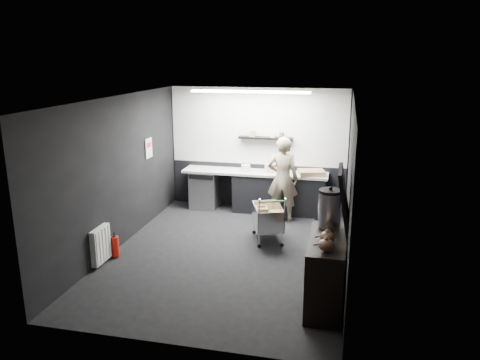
# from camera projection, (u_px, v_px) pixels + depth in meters

# --- Properties ---
(floor) EXTENTS (5.50, 5.50, 0.00)m
(floor) POSITION_uv_depth(u_px,v_px,m) (228.00, 253.00, 8.23)
(floor) COLOR black
(floor) RESTS_ON ground
(ceiling) EXTENTS (5.50, 5.50, 0.00)m
(ceiling) POSITION_uv_depth(u_px,v_px,m) (227.00, 98.00, 7.53)
(ceiling) COLOR silver
(ceiling) RESTS_ON wall_back
(wall_back) EXTENTS (5.50, 0.00, 5.50)m
(wall_back) POSITION_uv_depth(u_px,v_px,m) (258.00, 149.00, 10.47)
(wall_back) COLOR black
(wall_back) RESTS_ON floor
(wall_front) EXTENTS (5.50, 0.00, 5.50)m
(wall_front) POSITION_uv_depth(u_px,v_px,m) (168.00, 240.00, 5.29)
(wall_front) COLOR black
(wall_front) RESTS_ON floor
(wall_left) EXTENTS (0.00, 5.50, 5.50)m
(wall_left) POSITION_uv_depth(u_px,v_px,m) (119.00, 173.00, 8.30)
(wall_left) COLOR black
(wall_left) RESTS_ON floor
(wall_right) EXTENTS (0.00, 5.50, 5.50)m
(wall_right) POSITION_uv_depth(u_px,v_px,m) (349.00, 186.00, 7.45)
(wall_right) COLOR black
(wall_right) RESTS_ON floor
(kitchen_wall_panel) EXTENTS (3.95, 0.02, 1.70)m
(kitchen_wall_panel) POSITION_uv_depth(u_px,v_px,m) (258.00, 126.00, 10.32)
(kitchen_wall_panel) COLOR silver
(kitchen_wall_panel) RESTS_ON wall_back
(dado_panel) EXTENTS (3.95, 0.02, 1.00)m
(dado_panel) POSITION_uv_depth(u_px,v_px,m) (257.00, 185.00, 10.67)
(dado_panel) COLOR black
(dado_panel) RESTS_ON wall_back
(floating_shelf) EXTENTS (1.20, 0.22, 0.04)m
(floating_shelf) POSITION_uv_depth(u_px,v_px,m) (266.00, 138.00, 10.23)
(floating_shelf) COLOR black
(floating_shelf) RESTS_ON wall_back
(wall_clock) EXTENTS (0.20, 0.03, 0.20)m
(wall_clock) POSITION_uv_depth(u_px,v_px,m) (322.00, 115.00, 9.94)
(wall_clock) COLOR silver
(wall_clock) RESTS_ON wall_back
(poster) EXTENTS (0.02, 0.30, 0.40)m
(poster) POSITION_uv_depth(u_px,v_px,m) (149.00, 148.00, 9.47)
(poster) COLOR silver
(poster) RESTS_ON wall_left
(poster_red_band) EXTENTS (0.02, 0.22, 0.10)m
(poster_red_band) POSITION_uv_depth(u_px,v_px,m) (149.00, 145.00, 9.45)
(poster_red_band) COLOR red
(poster_red_band) RESTS_ON poster
(radiator) EXTENTS (0.10, 0.50, 0.60)m
(radiator) POSITION_uv_depth(u_px,v_px,m) (101.00, 245.00, 7.70)
(radiator) COLOR silver
(radiator) RESTS_ON wall_left
(ceiling_strip) EXTENTS (2.40, 0.20, 0.04)m
(ceiling_strip) POSITION_uv_depth(u_px,v_px,m) (250.00, 92.00, 9.28)
(ceiling_strip) COLOR white
(ceiling_strip) RESTS_ON ceiling
(prep_counter) EXTENTS (3.20, 0.61, 0.90)m
(prep_counter) POSITION_uv_depth(u_px,v_px,m) (261.00, 191.00, 10.36)
(prep_counter) COLOR black
(prep_counter) RESTS_ON floor
(person) EXTENTS (0.66, 0.44, 1.78)m
(person) POSITION_uv_depth(u_px,v_px,m) (283.00, 179.00, 9.71)
(person) COLOR beige
(person) RESTS_ON floor
(shopping_cart) EXTENTS (0.74, 0.99, 0.91)m
(shopping_cart) POSITION_uv_depth(u_px,v_px,m) (268.00, 218.00, 8.70)
(shopping_cart) COLOR silver
(shopping_cart) RESTS_ON floor
(sideboard) EXTENTS (0.56, 1.30, 1.95)m
(sideboard) POSITION_uv_depth(u_px,v_px,m) (327.00, 262.00, 6.43)
(sideboard) COLOR black
(sideboard) RESTS_ON floor
(fire_extinguisher) EXTENTS (0.13, 0.13, 0.44)m
(fire_extinguisher) POSITION_uv_depth(u_px,v_px,m) (115.00, 246.00, 8.01)
(fire_extinguisher) COLOR red
(fire_extinguisher) RESTS_ON floor
(cardboard_box) EXTENTS (0.62, 0.53, 0.11)m
(cardboard_box) POSITION_uv_depth(u_px,v_px,m) (311.00, 173.00, 9.95)
(cardboard_box) COLOR #998051
(cardboard_box) RESTS_ON prep_counter
(pink_tub) EXTENTS (0.19, 0.19, 0.19)m
(pink_tub) POSITION_uv_depth(u_px,v_px,m) (269.00, 168.00, 10.18)
(pink_tub) COLOR beige
(pink_tub) RESTS_ON prep_counter
(white_container) EXTENTS (0.21, 0.19, 0.16)m
(white_container) POSITION_uv_depth(u_px,v_px,m) (246.00, 168.00, 10.25)
(white_container) COLOR silver
(white_container) RESTS_ON prep_counter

